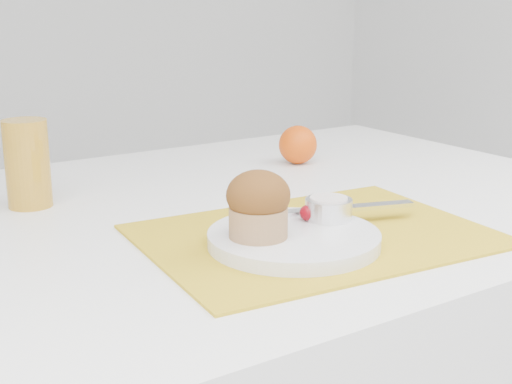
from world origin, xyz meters
TOP-DOWN VIEW (x-y plane):
  - placemat at (0.03, -0.13)m, footprint 0.44×0.34m
  - plate at (-0.02, -0.15)m, footprint 0.25×0.25m
  - ramekin at (0.05, -0.13)m, footprint 0.06×0.06m
  - cream at (0.05, -0.13)m, footprint 0.06×0.06m
  - raspberry_near at (-0.00, -0.08)m, footprint 0.02×0.02m
  - raspberry_far at (0.02, -0.12)m, footprint 0.02×0.02m
  - butter_knife at (0.07, -0.11)m, footprint 0.21×0.08m
  - orange at (0.25, 0.21)m, footprint 0.07×0.07m
  - juice_glass at (-0.22, 0.20)m, footprint 0.08×0.08m
  - muffin at (-0.06, -0.14)m, footprint 0.08×0.08m

SIDE VIEW (x-z plane):
  - placemat at x=0.03m, z-range 0.75..0.75m
  - plate at x=-0.02m, z-range 0.75..0.77m
  - butter_knife at x=0.07m, z-range 0.77..0.78m
  - raspberry_near at x=0.00m, z-range 0.77..0.79m
  - raspberry_far at x=0.02m, z-range 0.77..0.79m
  - ramekin at x=0.05m, z-range 0.77..0.80m
  - orange at x=0.25m, z-range 0.75..0.82m
  - cream at x=0.05m, z-range 0.79..0.80m
  - muffin at x=-0.06m, z-range 0.77..0.85m
  - juice_glass at x=-0.22m, z-range 0.75..0.87m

